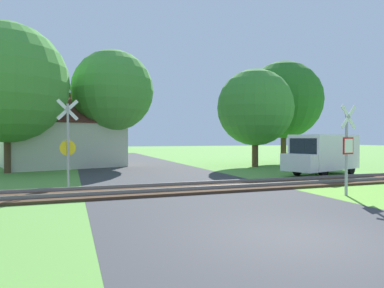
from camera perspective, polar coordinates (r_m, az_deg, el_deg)
ground_plane at (r=7.50m, az=18.02°, el=-14.91°), size 160.00×160.00×0.00m
road_asphalt at (r=9.11m, az=10.15°, el=-12.00°), size 7.97×80.00×0.01m
rail_track at (r=13.69m, az=-0.57°, el=-7.39°), size 60.00×2.60×0.22m
stop_sign_near at (r=13.33m, az=24.46°, el=-0.22°), size 0.86×0.24×3.24m
crossing_sign_far at (r=14.98m, az=-19.99°, el=0.70°), size 0.87×0.19×3.66m
house at (r=26.46m, az=-20.66°, el=0.35°), size 9.30×7.99×5.38m
tree_left at (r=23.03m, az=-28.50°, el=8.95°), size 7.03×7.03×8.81m
tree_right at (r=25.18m, az=10.49°, el=5.99°), size 5.50×5.50×7.02m
tree_far at (r=29.40m, az=15.04°, el=7.08°), size 6.34×6.34×8.38m
tree_center at (r=25.57m, az=-13.06°, el=8.61°), size 5.82×5.82×8.38m
mail_truck at (r=20.29m, az=20.97°, el=-1.39°), size 5.24×3.35×2.24m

